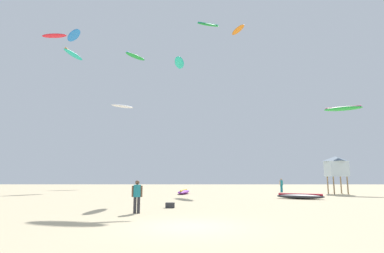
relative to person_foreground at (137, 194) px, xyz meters
name	(u,v)px	position (x,y,z in m)	size (l,w,h in m)	color
ground_plane	(189,227)	(2.84, -4.19, -1.01)	(120.00, 120.00, 0.00)	beige
person_foreground	(137,194)	(0.00, 0.00, 0.00)	(0.57, 0.39, 1.73)	#2D2D33
person_midground	(281,184)	(13.87, 21.60, -0.04)	(0.49, 0.38, 1.66)	teal
kite_grounded_near	(184,192)	(1.90, 17.54, -0.79)	(1.66, 4.01, 0.49)	purple
kite_grounded_mid	(300,196)	(12.22, 10.22, -0.78)	(4.06, 2.53, 0.47)	#2D2D33
lifeguard_tower	(336,166)	(19.03, 17.81, 2.04)	(2.30, 2.30, 4.15)	#8C704C
cooler_box	(170,205)	(1.56, 2.86, -0.85)	(0.56, 0.36, 0.32)	#2D2D33
kite_aloft_0	(238,30)	(10.57, 31.68, 25.57)	(2.37, 4.05, 0.44)	orange
kite_aloft_1	(343,109)	(22.28, 21.62, 9.52)	(4.64, 2.90, 0.57)	green
kite_aloft_2	(74,35)	(-13.61, 22.58, 20.17)	(3.70, 4.33, 0.56)	blue
kite_aloft_3	(54,36)	(-13.82, 17.54, 17.66)	(3.13, 1.10, 0.39)	red
kite_aloft_4	(208,25)	(4.43, 10.54, 15.32)	(2.32, 1.25, 0.56)	green
kite_aloft_5	(73,55)	(-10.19, 14.82, 14.11)	(1.56, 3.38, 0.48)	#19B29E
kite_aloft_6	(179,63)	(1.63, 11.57, 11.87)	(1.10, 3.17, 0.51)	#19B29E
kite_aloft_7	(122,106)	(-10.20, 37.73, 13.65)	(4.19, 3.58, 0.47)	white
kite_aloft_9	(135,56)	(-7.37, 34.36, 21.95)	(3.60, 4.31, 0.54)	green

